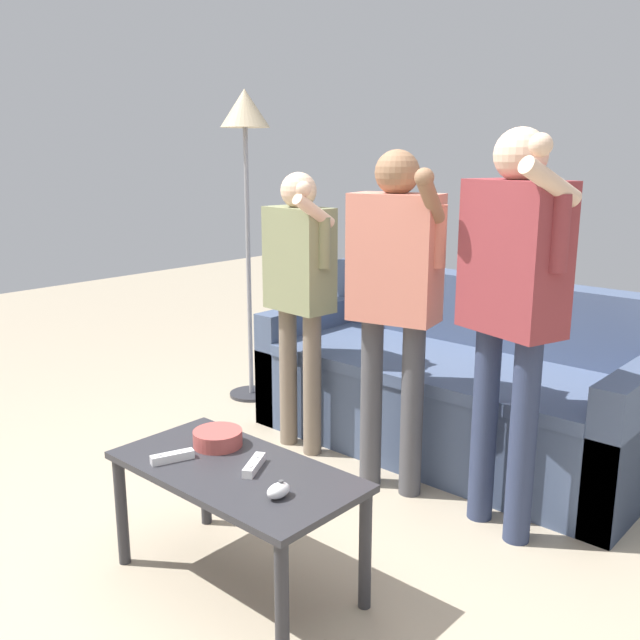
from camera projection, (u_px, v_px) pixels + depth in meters
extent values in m
plane|color=tan|center=(243.00, 575.00, 2.60)|extent=(12.00, 12.00, 0.00)
cube|color=#475675|center=(448.00, 408.00, 3.68)|extent=(2.03, 0.88, 0.44)
cube|color=#4D5D7E|center=(443.00, 366.00, 3.57)|extent=(1.75, 0.76, 0.06)
cube|color=#475675|center=(486.00, 316.00, 3.83)|extent=(2.03, 0.18, 0.44)
cube|color=#475675|center=(315.00, 355.00, 4.27)|extent=(0.14, 0.88, 0.65)
cube|color=#475675|center=(637.00, 437.00, 3.04)|extent=(0.14, 0.88, 0.65)
cube|color=#2D2D33|center=(235.00, 471.00, 2.45)|extent=(0.92, 0.47, 0.03)
cylinder|color=#2D2D33|center=(122.00, 511.00, 2.63)|extent=(0.04, 0.04, 0.43)
cylinder|color=#2D2D33|center=(282.00, 606.00, 2.08)|extent=(0.04, 0.04, 0.43)
cylinder|color=#2D2D33|center=(205.00, 475.00, 2.92)|extent=(0.04, 0.04, 0.43)
cylinder|color=#2D2D33|center=(365.00, 550.00, 2.37)|extent=(0.04, 0.04, 0.43)
cylinder|color=#B24C47|center=(218.00, 438.00, 2.62)|extent=(0.18, 0.18, 0.06)
ellipsoid|color=white|center=(278.00, 491.00, 2.23)|extent=(0.06, 0.09, 0.05)
cylinder|color=#4C4C51|center=(281.00, 481.00, 2.23)|extent=(0.02, 0.02, 0.01)
cylinder|color=#2D2D33|center=(252.00, 394.00, 4.53)|extent=(0.28, 0.28, 0.02)
cylinder|color=gray|center=(248.00, 266.00, 4.33)|extent=(0.03, 0.03, 1.66)
cone|color=#C1AD89|center=(245.00, 108.00, 4.12)|extent=(0.30, 0.30, 0.22)
cylinder|color=#756656|center=(288.00, 376.00, 3.71)|extent=(0.09, 0.09, 0.75)
cylinder|color=#756656|center=(312.00, 384.00, 3.58)|extent=(0.09, 0.09, 0.75)
cube|color=gray|center=(299.00, 259.00, 3.50)|extent=(0.37, 0.22, 0.52)
sphere|color=beige|center=(299.00, 191.00, 3.42)|extent=(0.18, 0.18, 0.18)
cylinder|color=beige|center=(276.00, 260.00, 3.63)|extent=(0.07, 0.07, 0.49)
cylinder|color=gray|center=(324.00, 243.00, 3.35)|extent=(0.07, 0.07, 0.24)
cylinder|color=beige|center=(314.00, 211.00, 3.27)|extent=(0.08, 0.24, 0.18)
sphere|color=beige|center=(304.00, 189.00, 3.20)|extent=(0.07, 0.07, 0.07)
cylinder|color=#47474C|center=(371.00, 403.00, 3.23)|extent=(0.10, 0.10, 0.81)
cylinder|color=#47474C|center=(412.00, 410.00, 3.14)|extent=(0.10, 0.10, 0.81)
cube|color=#DB7F6B|center=(395.00, 258.00, 3.03)|extent=(0.42, 0.28, 0.55)
sphere|color=#936B4C|center=(397.00, 172.00, 2.94)|extent=(0.19, 0.19, 0.19)
cylinder|color=#936B4C|center=(355.00, 261.00, 3.13)|extent=(0.07, 0.07, 0.52)
cylinder|color=#DB7F6B|center=(438.00, 236.00, 2.91)|extent=(0.07, 0.07, 0.26)
cylinder|color=#936B4C|center=(432.00, 201.00, 2.80)|extent=(0.11, 0.24, 0.23)
sphere|color=#936B4C|center=(424.00, 178.00, 2.70)|extent=(0.08, 0.08, 0.08)
cylinder|color=#2D3856|center=(484.00, 424.00, 2.92)|extent=(0.11, 0.11, 0.85)
cylinder|color=#2D3856|center=(523.00, 442.00, 2.74)|extent=(0.11, 0.11, 0.85)
cube|color=brown|center=(514.00, 258.00, 2.66)|extent=(0.45, 0.32, 0.58)
sphere|color=beige|center=(521.00, 155.00, 2.58)|extent=(0.20, 0.20, 0.20)
cylinder|color=beige|center=(477.00, 258.00, 2.84)|extent=(0.07, 0.07, 0.55)
cylinder|color=brown|center=(559.00, 233.00, 2.47)|extent=(0.07, 0.07, 0.28)
cylinder|color=beige|center=(551.00, 182.00, 2.40)|extent=(0.15, 0.28, 0.18)
sphere|color=beige|center=(541.00, 145.00, 2.34)|extent=(0.08, 0.08, 0.08)
cube|color=white|center=(172.00, 457.00, 2.49)|extent=(0.09, 0.16, 0.03)
cylinder|color=silver|center=(180.00, 451.00, 2.50)|extent=(0.01, 0.01, 0.00)
cube|color=silver|center=(159.00, 455.00, 2.47)|extent=(0.02, 0.02, 0.00)
cube|color=white|center=(254.00, 465.00, 2.43)|extent=(0.11, 0.15, 0.03)
cylinder|color=silver|center=(256.00, 457.00, 2.45)|extent=(0.01, 0.01, 0.00)
cube|color=silver|center=(250.00, 466.00, 2.38)|extent=(0.02, 0.02, 0.00)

